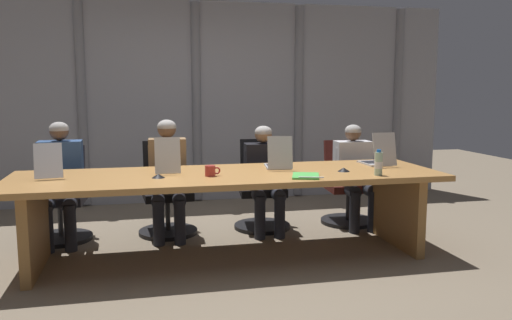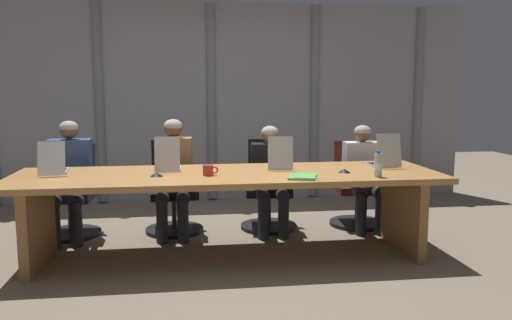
# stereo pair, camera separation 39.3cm
# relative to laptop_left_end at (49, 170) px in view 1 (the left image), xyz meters

# --- Properties ---
(ground_plane) EXTENTS (13.78, 13.78, 0.00)m
(ground_plane) POSITION_rel_laptop_left_end_xyz_m (1.51, -0.17, -0.81)
(ground_plane) COLOR #7F705B
(conference_table) EXTENTS (3.73, 1.10, 0.75)m
(conference_table) POSITION_rel_laptop_left_end_xyz_m (1.51, -0.17, -0.21)
(conference_table) COLOR #B77F42
(conference_table) RESTS_ON ground_plane
(curtain_backdrop) EXTENTS (6.89, 0.17, 2.60)m
(curtain_backdrop) POSITION_rel_laptop_left_end_xyz_m (1.51, 2.26, 0.49)
(curtain_backdrop) COLOR #9999A0
(curtain_backdrop) RESTS_ON ground_plane
(laptop_left_end) EXTENTS (0.28, 0.47, 0.29)m
(laptop_left_end) POSITION_rel_laptop_left_end_xyz_m (0.00, 0.00, 0.00)
(laptop_left_end) COLOR #BCBCC1
(laptop_left_end) RESTS_ON conference_table
(laptop_left_mid) EXTENTS (0.23, 0.44, 0.32)m
(laptop_left_mid) POSITION_rel_laptop_left_end_xyz_m (0.99, 0.02, 0.00)
(laptop_left_mid) COLOR beige
(laptop_left_mid) RESTS_ON conference_table
(laptop_center) EXTENTS (0.28, 0.41, 0.31)m
(laptop_center) POSITION_rel_laptop_left_end_xyz_m (2.01, 0.01, 0.00)
(laptop_center) COLOR #BCBCC1
(laptop_center) RESTS_ON conference_table
(laptop_right_mid) EXTENTS (0.23, 0.41, 0.33)m
(laptop_right_mid) POSITION_rel_laptop_left_end_xyz_m (3.00, -0.01, 0.01)
(laptop_right_mid) COLOR #BCBCC1
(laptop_right_mid) RESTS_ON conference_table
(office_chair_left_end) EXTENTS (0.60, 0.60, 0.92)m
(office_chair_left_end) POSITION_rel_laptop_left_end_xyz_m (-0.03, 0.74, -0.47)
(office_chair_left_end) COLOR #2D2D38
(office_chair_left_end) RESTS_ON ground_plane
(office_chair_left_mid) EXTENTS (0.60, 0.60, 0.95)m
(office_chair_left_mid) POSITION_rel_laptop_left_end_xyz_m (1.01, 0.74, -0.46)
(office_chair_left_mid) COLOR black
(office_chair_left_mid) RESTS_ON ground_plane
(office_chair_center) EXTENTS (0.60, 0.60, 0.94)m
(office_chair_center) POSITION_rel_laptop_left_end_xyz_m (2.02, 0.74, -0.46)
(office_chair_center) COLOR black
(office_chair_center) RESTS_ON ground_plane
(office_chair_right_mid) EXTENTS (0.60, 0.60, 0.91)m
(office_chair_right_mid) POSITION_rel_laptop_left_end_xyz_m (3.00, 0.73, -0.47)
(office_chair_right_mid) COLOR #511E19
(office_chair_right_mid) RESTS_ON ground_plane
(person_left_end) EXTENTS (0.42, 0.55, 1.17)m
(person_left_end) POSITION_rel_laptop_left_end_xyz_m (0.00, 0.58, -0.15)
(person_left_end) COLOR #335184
(person_left_end) RESTS_ON ground_plane
(person_left_mid) EXTENTS (0.40, 0.56, 1.18)m
(person_left_mid) POSITION_rel_laptop_left_end_xyz_m (1.02, 0.58, -0.15)
(person_left_mid) COLOR olive
(person_left_mid) RESTS_ON ground_plane
(person_center) EXTENTS (0.42, 0.56, 1.10)m
(person_center) POSITION_rel_laptop_left_end_xyz_m (2.02, 0.57, -0.19)
(person_center) COLOR black
(person_center) RESTS_ON ground_plane
(person_right_mid) EXTENTS (0.41, 0.56, 1.10)m
(person_right_mid) POSITION_rel_laptop_left_end_xyz_m (3.02, 0.57, -0.19)
(person_right_mid) COLOR silver
(person_right_mid) RESTS_ON ground_plane
(water_bottle_primary) EXTENTS (0.07, 0.07, 0.22)m
(water_bottle_primary) POSITION_rel_laptop_left_end_xyz_m (2.74, -0.56, 0.04)
(water_bottle_primary) COLOR #ADD1B2
(water_bottle_primary) RESTS_ON conference_table
(coffee_mug_near) EXTENTS (0.13, 0.09, 0.09)m
(coffee_mug_near) POSITION_rel_laptop_left_end_xyz_m (1.33, -0.28, -0.01)
(coffee_mug_near) COLOR #B2332D
(coffee_mug_near) RESTS_ON conference_table
(conference_mic_left_side) EXTENTS (0.11, 0.11, 0.03)m
(conference_mic_left_side) POSITION_rel_laptop_left_end_xyz_m (2.53, -0.30, -0.04)
(conference_mic_left_side) COLOR black
(conference_mic_left_side) RESTS_ON conference_table
(conference_mic_middle) EXTENTS (0.11, 0.11, 0.03)m
(conference_mic_middle) POSITION_rel_laptop_left_end_xyz_m (0.90, -0.28, -0.04)
(conference_mic_middle) COLOR black
(conference_mic_middle) RESTS_ON conference_table
(spiral_notepad) EXTENTS (0.30, 0.36, 0.03)m
(spiral_notepad) POSITION_rel_laptop_left_end_xyz_m (2.11, -0.50, -0.05)
(spiral_notepad) COLOR #4CB74C
(spiral_notepad) RESTS_ON conference_table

